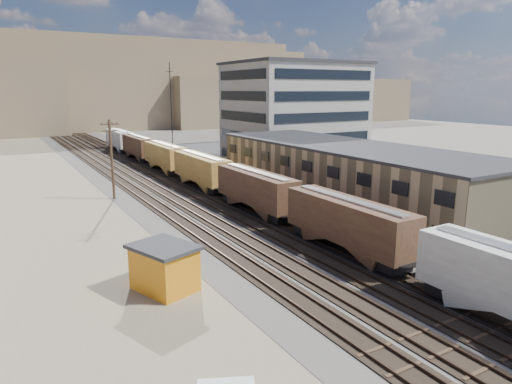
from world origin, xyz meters
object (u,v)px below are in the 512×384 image
utility_pole_north (112,158)px  maintenance_shed (164,267)px  freight_train (226,177)px  parked_car_blue (260,158)px  parked_car_white (484,229)px

utility_pole_north → maintenance_shed: size_ratio=1.88×
freight_train → maintenance_shed: size_ratio=22.49×
parked_car_blue → parked_car_white: bearing=-151.7°
maintenance_shed → parked_car_white: maintenance_shed is taller
parked_car_blue → freight_train: bearing=175.4°
freight_train → maintenance_shed: 27.14m
maintenance_shed → freight_train: bearing=54.5°
maintenance_shed → parked_car_blue: size_ratio=0.98×
freight_train → parked_car_white: size_ratio=25.61×
maintenance_shed → parked_car_white: (29.73, -3.99, -0.89)m
parked_car_white → utility_pole_north: bearing=132.2°
parked_car_white → maintenance_shed: bearing=176.0°
freight_train → utility_pole_north: bearing=150.5°
freight_train → parked_car_white: 29.66m
utility_pole_north → parked_car_white: utility_pole_north is taller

